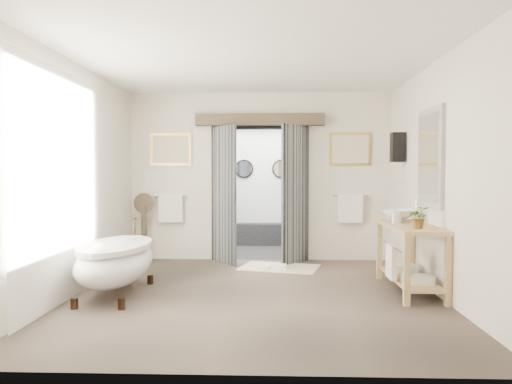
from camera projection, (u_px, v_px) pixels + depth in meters
ground_plane at (254, 294)px, 6.20m from camera, size 5.00×5.00×0.00m
room_shell at (251, 144)px, 6.01m from camera, size 4.52×5.02×2.91m
shower_room at (262, 203)px, 10.15m from camera, size 2.22×2.01×2.51m
back_wall_dressing at (260, 170)px, 8.45m from camera, size 3.82×0.74×2.52m
clawfoot_tub at (116, 261)px, 6.12m from camera, size 0.80×1.80×0.88m
vanity at (408, 252)px, 6.34m from camera, size 0.57×1.60×0.85m
pedestal_mirror at (144, 232)px, 8.48m from camera, size 0.35×0.22×1.17m
rug at (280, 267)px, 7.93m from camera, size 1.36×1.07×0.01m
slippers at (275, 267)px, 7.81m from camera, size 0.37×0.28×0.05m
basin at (399, 215)px, 6.74m from camera, size 0.49×0.49×0.16m
plant at (418, 218)px, 5.86m from camera, size 0.25×0.22×0.26m
soap_bottle_a at (396, 216)px, 6.48m from camera, size 0.10×0.11×0.21m
soap_bottle_b at (391, 214)px, 6.93m from camera, size 0.15×0.15×0.16m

